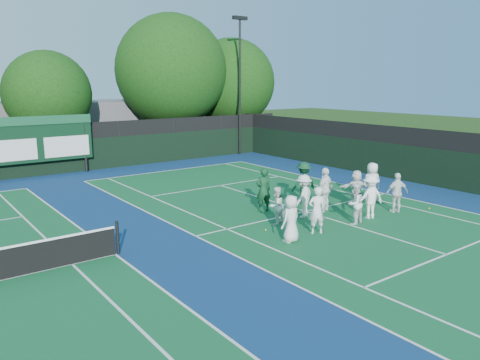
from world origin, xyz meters
TOP-DOWN VIEW (x-y plane):
  - ground at (0.00, 0.00)m, footprint 120.00×120.00m
  - court_apron at (-6.00, 1.00)m, footprint 34.00×32.00m
  - near_court at (0.00, 1.00)m, footprint 11.05×23.85m
  - back_fence at (-6.00, 16.00)m, footprint 34.00×0.08m
  - divider_fence_right at (9.00, 1.00)m, footprint 0.08×32.00m
  - scoreboard at (-7.01, 15.59)m, footprint 6.00×0.21m
  - clubhouse at (-2.00, 24.00)m, footprint 18.00×6.00m
  - light_pole_right at (7.50, 15.70)m, footprint 1.20×0.30m
  - tree_c at (-5.16, 19.58)m, footprint 5.60×5.60m
  - tree_d at (3.99, 19.58)m, footprint 8.45×8.45m
  - tree_e at (9.59, 19.58)m, footprint 7.23×7.23m
  - tennis_ball_0 at (-1.76, -0.20)m, footprint 0.07×0.07m
  - tennis_ball_1 at (3.27, 0.85)m, footprint 0.07×0.07m
  - tennis_ball_2 at (4.60, -1.97)m, footprint 0.07×0.07m
  - tennis_ball_3 at (-3.05, -0.00)m, footprint 0.07×0.07m
  - tennis_ball_4 at (-0.23, 1.12)m, footprint 0.07×0.07m
  - player_front_0 at (-3.15, -1.46)m, footprint 0.90×0.67m
  - player_front_1 at (-1.79, -1.36)m, footprint 0.76×0.65m
  - player_front_2 at (0.26, -1.39)m, footprint 0.89×0.75m
  - player_front_3 at (1.39, -1.25)m, footprint 1.30×0.96m
  - player_front_4 at (3.02, -1.38)m, footprint 1.08×0.78m
  - player_back_0 at (-2.20, 0.40)m, footprint 0.79×0.66m
  - player_back_1 at (-0.66, 0.47)m, footprint 1.31×1.02m
  - player_back_2 at (0.79, 0.64)m, footprint 1.18×0.71m
  - player_back_3 at (2.49, 0.37)m, footprint 1.57×1.02m
  - player_back_4 at (3.53, 0.33)m, footprint 1.06×0.88m
  - coach_left at (-1.41, 2.13)m, footprint 0.79×0.63m
  - coach_right at (0.92, 2.07)m, footprint 1.30×0.83m

SIDE VIEW (x-z plane):
  - ground at x=0.00m, z-range 0.00..0.00m
  - court_apron at x=-6.00m, z-range 0.00..0.01m
  - near_court at x=0.00m, z-range 0.01..0.01m
  - tennis_ball_0 at x=-1.76m, z-range 0.00..0.07m
  - tennis_ball_1 at x=3.27m, z-range 0.00..0.07m
  - tennis_ball_2 at x=4.60m, z-range 0.00..0.07m
  - tennis_ball_3 at x=-3.05m, z-range 0.00..0.07m
  - tennis_ball_4 at x=-0.23m, z-range 0.00..0.07m
  - player_back_0 at x=-2.20m, z-range 0.00..1.49m
  - player_back_3 at x=2.49m, z-range 0.00..1.62m
  - player_front_2 at x=0.26m, z-range 0.00..1.64m
  - player_front_0 at x=-3.15m, z-range 0.00..1.66m
  - player_front_4 at x=3.02m, z-range 0.00..1.71m
  - player_front_1 at x=-1.79m, z-range 0.00..1.76m
  - player_back_1 at x=-0.66m, z-range 0.00..1.77m
  - player_front_3 at x=1.39m, z-range 0.00..1.80m
  - player_back_4 at x=3.53m, z-range 0.00..1.86m
  - player_back_2 at x=0.79m, z-range 0.00..1.88m
  - coach_left at x=-1.41m, z-range 0.00..1.88m
  - coach_right at x=0.92m, z-range 0.00..1.91m
  - back_fence at x=-6.00m, z-range -0.14..2.86m
  - divider_fence_right at x=9.00m, z-range -0.14..2.86m
  - clubhouse at x=-2.00m, z-range 0.00..4.00m
  - scoreboard at x=-7.01m, z-range 0.42..3.97m
  - tree_c at x=-5.16m, z-range 0.79..8.26m
  - tree_e at x=9.59m, z-range 0.71..9.75m
  - tree_d at x=3.99m, z-range 0.81..11.32m
  - light_pole_right at x=7.50m, z-range 1.24..11.36m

